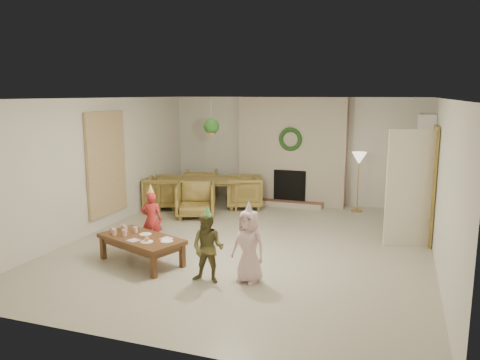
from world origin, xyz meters
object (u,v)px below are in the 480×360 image
at_px(dining_chair_far, 201,185).
at_px(child_red, 152,220).
at_px(dining_table, 199,193).
at_px(child_plaid, 208,248).
at_px(child_pink, 249,246).
at_px(coffee_table_top, 141,239).
at_px(dining_chair_right, 244,192).
at_px(dining_chair_near, 196,200).
at_px(dining_chair_left, 162,192).

relative_size(dining_chair_far, child_red, 0.83).
bearing_deg(dining_table, child_plaid, -84.11).
distance_m(dining_table, child_pink, 4.42).
bearing_deg(coffee_table_top, dining_table, 120.72).
relative_size(dining_chair_right, child_pink, 0.79).
xyz_separation_m(coffee_table_top, child_plaid, (1.26, -0.36, 0.10)).
bearing_deg(dining_chair_far, dining_chair_right, 141.34).
bearing_deg(dining_table, dining_chair_right, 0.00).
xyz_separation_m(dining_chair_near, dining_chair_right, (0.70, 1.13, 0.00)).
xyz_separation_m(child_red, child_plaid, (1.47, -1.06, 0.00)).
relative_size(dining_table, dining_chair_near, 2.34).
distance_m(dining_chair_left, child_red, 2.85).
height_order(dining_chair_right, child_plaid, child_plaid).
relative_size(dining_chair_right, child_plaid, 0.82).
bearing_deg(dining_table, dining_chair_near, -90.00).
height_order(dining_table, dining_chair_left, dining_chair_left).
bearing_deg(dining_chair_near, dining_table, 90.00).
relative_size(dining_chair_far, coffee_table_top, 0.59).
bearing_deg(child_plaid, dining_chair_left, 125.13).
xyz_separation_m(dining_table, child_red, (0.41, -2.86, 0.15)).
xyz_separation_m(child_red, child_pink, (1.99, -0.85, 0.03)).
relative_size(child_plaid, child_pink, 0.96).
bearing_deg(child_plaid, dining_chair_far, 113.64).
xyz_separation_m(dining_chair_far, dining_chair_left, (-0.50, -1.06, 0.00)).
distance_m(dining_chair_right, child_pink, 4.30).
bearing_deg(child_red, dining_table, -102.51).
bearing_deg(dining_table, dining_chair_left, 180.00).
bearing_deg(dining_chair_right, dining_table, -90.00).
height_order(child_red, child_pink, child_pink).
height_order(dining_table, coffee_table_top, dining_table).
height_order(dining_chair_near, child_red, child_red).
bearing_deg(coffee_table_top, child_pink, 16.15).
bearing_deg(dining_chair_near, dining_chair_right, 38.66).
xyz_separation_m(dining_table, coffee_table_top, (0.62, -3.56, 0.05)).
height_order(coffee_table_top, child_pink, child_pink).
xyz_separation_m(dining_table, dining_chair_left, (-0.78, -0.28, 0.03)).
distance_m(dining_chair_far, child_pink, 5.23).
relative_size(dining_table, dining_chair_far, 2.34).
bearing_deg(dining_chair_far, child_pink, 101.10).
distance_m(dining_table, dining_chair_left, 0.83).
distance_m(dining_chair_near, child_plaid, 3.53).
height_order(dining_chair_near, dining_chair_right, same).
relative_size(dining_chair_near, child_pink, 0.79).
bearing_deg(child_plaid, dining_table, 114.59).
height_order(dining_chair_far, child_pink, child_pink).
height_order(dining_table, child_pink, child_pink).
bearing_deg(child_red, child_pink, 136.39).
bearing_deg(child_red, dining_chair_near, -107.12).
relative_size(dining_chair_left, child_pink, 0.79).
distance_m(dining_table, child_red, 2.90).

